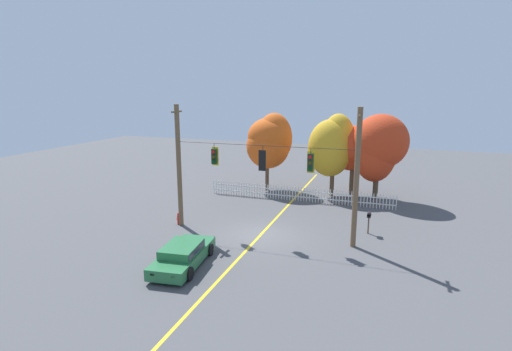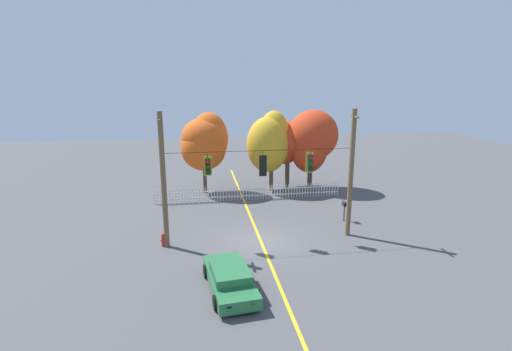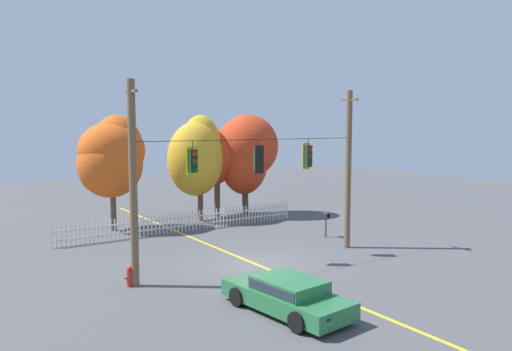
{
  "view_description": "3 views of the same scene",
  "coord_description": "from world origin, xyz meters",
  "px_view_note": "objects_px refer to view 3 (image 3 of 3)",
  "views": [
    {
      "loc": [
        7.08,
        -21.23,
        8.59
      ],
      "look_at": [
        -0.48,
        0.49,
        3.51
      ],
      "focal_mm": 27.68,
      "sensor_mm": 36.0,
      "label": 1
    },
    {
      "loc": [
        -3.67,
        -21.56,
        9.53
      ],
      "look_at": [
        -0.14,
        0.79,
        3.77
      ],
      "focal_mm": 27.89,
      "sensor_mm": 36.0,
      "label": 2
    },
    {
      "loc": [
        -11.81,
        -17.83,
        6.0
      ],
      "look_at": [
        0.36,
        0.5,
        3.81
      ],
      "focal_mm": 35.36,
      "sensor_mm": 36.0,
      "label": 3
    }
  ],
  "objects_px": {
    "traffic_signal_northbound_primary": "(308,156)",
    "autumn_maple_far_west": "(245,152)",
    "parked_car": "(287,294)",
    "autumn_maple_near_fence": "(113,156)",
    "autumn_oak_far_east": "(214,158)",
    "autumn_maple_mid": "(198,156)",
    "traffic_signal_southbound_primary": "(258,159)",
    "roadside_mailbox": "(326,217)",
    "fire_hydrant": "(130,276)",
    "traffic_signal_westbound_side": "(193,161)"
  },
  "relations": [
    {
      "from": "autumn_oak_far_east",
      "to": "fire_hydrant",
      "type": "relative_size",
      "value": 7.25
    },
    {
      "from": "autumn_maple_near_fence",
      "to": "parked_car",
      "type": "height_order",
      "value": "autumn_maple_near_fence"
    },
    {
      "from": "autumn_maple_near_fence",
      "to": "roadside_mailbox",
      "type": "bearing_deg",
      "value": -43.45
    },
    {
      "from": "traffic_signal_westbound_side",
      "to": "traffic_signal_southbound_primary",
      "type": "xyz_separation_m",
      "value": [
        3.07,
        -0.02,
        -0.04
      ]
    },
    {
      "from": "traffic_signal_westbound_side",
      "to": "parked_car",
      "type": "height_order",
      "value": "traffic_signal_westbound_side"
    },
    {
      "from": "autumn_maple_near_fence",
      "to": "autumn_oak_far_east",
      "type": "distance_m",
      "value": 6.89
    },
    {
      "from": "autumn_maple_mid",
      "to": "parked_car",
      "type": "bearing_deg",
      "value": -107.17
    },
    {
      "from": "autumn_maple_far_west",
      "to": "fire_hydrant",
      "type": "xyz_separation_m",
      "value": [
        -11.63,
        -10.35,
        -3.87
      ]
    },
    {
      "from": "traffic_signal_northbound_primary",
      "to": "roadside_mailbox",
      "type": "distance_m",
      "value": 5.28
    },
    {
      "from": "traffic_signal_northbound_primary",
      "to": "parked_car",
      "type": "height_order",
      "value": "traffic_signal_northbound_primary"
    },
    {
      "from": "traffic_signal_southbound_primary",
      "to": "autumn_oak_far_east",
      "type": "height_order",
      "value": "autumn_oak_far_east"
    },
    {
      "from": "parked_car",
      "to": "fire_hydrant",
      "type": "distance_m",
      "value": 6.29
    },
    {
      "from": "traffic_signal_northbound_primary",
      "to": "autumn_oak_far_east",
      "type": "relative_size",
      "value": 0.25
    },
    {
      "from": "traffic_signal_westbound_side",
      "to": "fire_hydrant",
      "type": "height_order",
      "value": "traffic_signal_westbound_side"
    },
    {
      "from": "autumn_maple_mid",
      "to": "roadside_mailbox",
      "type": "height_order",
      "value": "autumn_maple_mid"
    },
    {
      "from": "traffic_signal_southbound_primary",
      "to": "autumn_maple_near_fence",
      "type": "relative_size",
      "value": 0.22
    },
    {
      "from": "traffic_signal_southbound_primary",
      "to": "autumn_oak_far_east",
      "type": "distance_m",
      "value": 11.94
    },
    {
      "from": "parked_car",
      "to": "autumn_maple_near_fence",
      "type": "bearing_deg",
      "value": 91.56
    },
    {
      "from": "autumn_oak_far_east",
      "to": "fire_hydrant",
      "type": "xyz_separation_m",
      "value": [
        -9.74,
        -11.15,
        -3.48
      ]
    },
    {
      "from": "traffic_signal_westbound_side",
      "to": "fire_hydrant",
      "type": "relative_size",
      "value": 1.73
    },
    {
      "from": "traffic_signal_westbound_side",
      "to": "autumn_maple_near_fence",
      "type": "height_order",
      "value": "autumn_maple_near_fence"
    },
    {
      "from": "autumn_maple_near_fence",
      "to": "autumn_oak_far_east",
      "type": "relative_size",
      "value": 1.16
    },
    {
      "from": "traffic_signal_northbound_primary",
      "to": "autumn_maple_mid",
      "type": "height_order",
      "value": "autumn_maple_mid"
    },
    {
      "from": "autumn_maple_far_west",
      "to": "fire_hydrant",
      "type": "bearing_deg",
      "value": -138.34
    },
    {
      "from": "traffic_signal_northbound_primary",
      "to": "parked_car",
      "type": "distance_m",
      "value": 8.42
    },
    {
      "from": "fire_hydrant",
      "to": "roadside_mailbox",
      "type": "bearing_deg",
      "value": 11.04
    },
    {
      "from": "traffic_signal_northbound_primary",
      "to": "parked_car",
      "type": "xyz_separation_m",
      "value": [
        -5.18,
        -5.3,
        -4.0
      ]
    },
    {
      "from": "autumn_oak_far_east",
      "to": "parked_car",
      "type": "bearing_deg",
      "value": -111.29
    },
    {
      "from": "traffic_signal_southbound_primary",
      "to": "autumn_maple_near_fence",
      "type": "xyz_separation_m",
      "value": [
        -2.84,
        10.68,
        -0.33
      ]
    },
    {
      "from": "traffic_signal_northbound_primary",
      "to": "autumn_maple_far_west",
      "type": "height_order",
      "value": "autumn_maple_far_west"
    },
    {
      "from": "traffic_signal_southbound_primary",
      "to": "roadside_mailbox",
      "type": "distance_m",
      "value": 7.28
    },
    {
      "from": "traffic_signal_westbound_side",
      "to": "traffic_signal_southbound_primary",
      "type": "distance_m",
      "value": 3.07
    },
    {
      "from": "autumn_maple_mid",
      "to": "roadside_mailbox",
      "type": "distance_m",
      "value": 9.37
    },
    {
      "from": "autumn_maple_near_fence",
      "to": "autumn_maple_mid",
      "type": "height_order",
      "value": "autumn_maple_mid"
    },
    {
      "from": "parked_car",
      "to": "autumn_maple_mid",
      "type": "bearing_deg",
      "value": 72.83
    },
    {
      "from": "autumn_maple_mid",
      "to": "fire_hydrant",
      "type": "distance_m",
      "value": 13.79
    },
    {
      "from": "parked_car",
      "to": "fire_hydrant",
      "type": "height_order",
      "value": "parked_car"
    },
    {
      "from": "traffic_signal_southbound_primary",
      "to": "traffic_signal_northbound_primary",
      "type": "distance_m",
      "value": 2.77
    },
    {
      "from": "traffic_signal_westbound_side",
      "to": "autumn_maple_near_fence",
      "type": "distance_m",
      "value": 10.67
    },
    {
      "from": "autumn_maple_far_west",
      "to": "roadside_mailbox",
      "type": "height_order",
      "value": "autumn_maple_far_west"
    },
    {
      "from": "autumn_maple_mid",
      "to": "autumn_oak_far_east",
      "type": "bearing_deg",
      "value": 24.23
    },
    {
      "from": "traffic_signal_northbound_primary",
      "to": "parked_car",
      "type": "relative_size",
      "value": 0.3
    },
    {
      "from": "traffic_signal_northbound_primary",
      "to": "autumn_maple_far_west",
      "type": "xyz_separation_m",
      "value": [
        3.14,
        10.4,
        -0.35
      ]
    },
    {
      "from": "autumn_maple_mid",
      "to": "autumn_oak_far_east",
      "type": "relative_size",
      "value": 1.17
    },
    {
      "from": "autumn_maple_near_fence",
      "to": "fire_hydrant",
      "type": "xyz_separation_m",
      "value": [
        -2.88,
        -10.61,
        -3.85
      ]
    },
    {
      "from": "autumn_maple_far_west",
      "to": "parked_car",
      "type": "distance_m",
      "value": 18.13
    },
    {
      "from": "autumn_maple_far_west",
      "to": "traffic_signal_westbound_side",
      "type": "bearing_deg",
      "value": -130.83
    },
    {
      "from": "autumn_maple_far_west",
      "to": "fire_hydrant",
      "type": "height_order",
      "value": "autumn_maple_far_west"
    },
    {
      "from": "roadside_mailbox",
      "to": "autumn_maple_mid",
      "type": "bearing_deg",
      "value": 113.08
    },
    {
      "from": "traffic_signal_southbound_primary",
      "to": "parked_car",
      "type": "relative_size",
      "value": 0.3
    }
  ]
}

